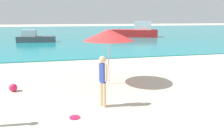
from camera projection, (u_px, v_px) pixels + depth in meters
The scene contains 7 objects.
water at pixel (74, 32), 42.38m from camera, with size 160.00×60.00×0.06m, color teal.
person_standing at pixel (103, 78), 6.31m from camera, with size 0.24×0.32×1.60m.
frisbee at pixel (75, 117), 5.76m from camera, with size 0.29×0.29×0.03m, color #E51E4C.
boat_near at pixel (35, 38), 23.53m from camera, with size 4.19×1.72×1.38m.
boat_far at pixel (136, 32), 30.13m from camera, with size 6.81×4.09×2.21m.
beach_ball at pixel (13, 88), 7.83m from camera, with size 0.29×0.29×0.29m, color #E51E4C.
beach_umbrella at pixel (109, 35), 8.30m from camera, with size 2.04×2.04×2.27m.
Camera 1 is at (-1.93, -1.60, 2.68)m, focal length 33.50 mm.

